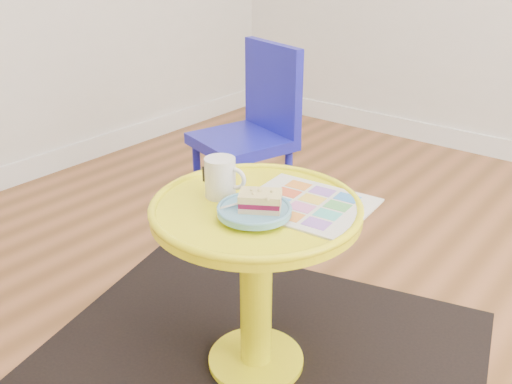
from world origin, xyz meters
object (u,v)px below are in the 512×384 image
Objects in this scene: side_table at (256,255)px; newspaper at (307,204)px; plate at (254,211)px; mug at (221,176)px; chair at (254,127)px.

newspaper reaches higher than side_table.
plate is at bearing -119.45° from newspaper.
side_table is 0.18m from plate.
newspaper is 0.24m from mug.
side_table is at bearing -6.24° from mug.
mug is (-0.11, -0.01, 0.21)m from side_table.
side_table is at bearing -34.21° from chair.
chair reaches higher than plate.
plate is (0.15, -0.04, -0.04)m from mug.
side_table is 4.70× the size of mug.
plate is (0.04, -0.06, 0.17)m from side_table.
mug reaches higher than newspaper.
side_table is 0.21m from newspaper.
chair is 6.59× the size of mug.
chair is 0.98m from plate.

